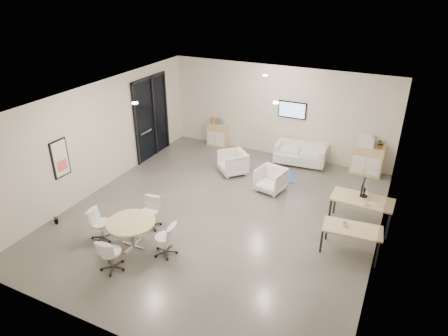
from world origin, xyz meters
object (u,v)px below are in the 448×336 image
sideboard_left (218,135)px  armchair_right (271,179)px  round_table (131,225)px  desk_front (352,231)px  loveseat (300,154)px  sideboard_right (367,160)px  armchair_left (233,162)px  desk_rear (362,202)px

sideboard_left → armchair_right: 3.88m
round_table → desk_front: bearing=23.0°
armchair_right → desk_front: bearing=-26.2°
sideboard_left → loveseat: sideboard_left is taller
sideboard_left → armchair_right: (3.00, -2.45, -0.03)m
loveseat → armchair_right: size_ratio=2.20×
sideboard_right → round_table: 7.85m
armchair_left → desk_front: (4.22, -2.59, 0.20)m
sideboard_right → desk_rear: (0.29, -3.16, 0.22)m
armchair_right → desk_rear: bearing=-4.8°
sideboard_right → desk_front: size_ratio=0.71×
sideboard_left → desk_rear: size_ratio=0.57×
sideboard_right → desk_rear: sideboard_right is taller
round_table → sideboard_left: bearing=98.4°
sideboard_right → desk_front: bearing=-86.4°
armchair_left → armchair_right: bearing=23.1°
loveseat → desk_rear: (2.44, -3.00, 0.37)m
sideboard_left → sideboard_right: bearing=-0.4°
sideboard_left → loveseat: bearing=-3.5°
round_table → armchair_left: bearing=83.4°
sideboard_right → armchair_left: size_ratio=1.17×
loveseat → sideboard_right: bearing=-0.3°
desk_front → loveseat: bearing=114.0°
sideboard_right → armchair_right: size_ratio=1.22×
loveseat → desk_front: 4.91m
sideboard_left → sideboard_right: sideboard_right is taller
sideboard_left → desk_front: 7.25m
loveseat → armchair_left: size_ratio=2.12×
sideboard_right → loveseat: 2.16m
armchair_left → round_table: armchair_left is taller
armchair_right → desk_rear: 2.83m
loveseat → armchair_left: (-1.79, -1.68, 0.07)m
armchair_left → desk_front: armchair_left is taller
sideboard_left → desk_rear: 6.56m
armchair_left → sideboard_left: bearing=172.1°
loveseat → armchair_right: 2.27m
armchair_right → desk_rear: armchair_right is taller
loveseat → desk_front: (2.42, -4.27, 0.27)m
sideboard_right → round_table: sideboard_right is taller
sideboard_left → loveseat: size_ratio=0.49×
round_table → armchair_right: bearing=63.1°
desk_rear → round_table: 5.79m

